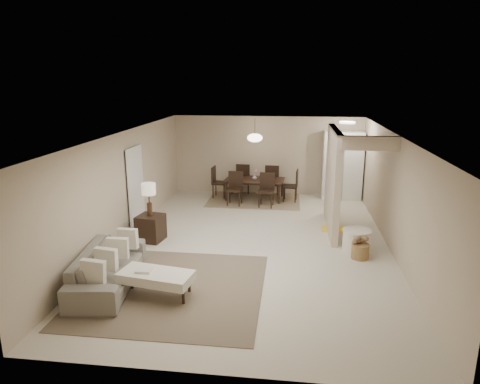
# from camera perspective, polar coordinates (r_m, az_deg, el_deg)

# --- Properties ---
(floor) EXTENTS (9.00, 9.00, 0.00)m
(floor) POSITION_cam_1_polar(r_m,az_deg,el_deg) (9.82, 1.89, -6.92)
(floor) COLOR beige
(floor) RESTS_ON ground
(ceiling) EXTENTS (9.00, 9.00, 0.00)m
(ceiling) POSITION_cam_1_polar(r_m,az_deg,el_deg) (9.19, 2.02, 7.70)
(ceiling) COLOR white
(ceiling) RESTS_ON back_wall
(back_wall) EXTENTS (6.00, 0.00, 6.00)m
(back_wall) POSITION_cam_1_polar(r_m,az_deg,el_deg) (13.82, 3.63, 4.88)
(back_wall) COLOR #C6B196
(back_wall) RESTS_ON floor
(left_wall) EXTENTS (0.00, 9.00, 9.00)m
(left_wall) POSITION_cam_1_polar(r_m,az_deg,el_deg) (10.13, -15.19, 0.67)
(left_wall) COLOR #C6B196
(left_wall) RESTS_ON floor
(right_wall) EXTENTS (0.00, 9.00, 9.00)m
(right_wall) POSITION_cam_1_polar(r_m,az_deg,el_deg) (9.65, 19.99, -0.42)
(right_wall) COLOR #C6B196
(right_wall) RESTS_ON floor
(partition) EXTENTS (0.15, 2.50, 2.50)m
(partition) POSITION_cam_1_polar(r_m,az_deg,el_deg) (10.66, 12.25, 1.55)
(partition) COLOR #C6B196
(partition) RESTS_ON floor
(doorway) EXTENTS (0.04, 0.90, 2.04)m
(doorway) POSITION_cam_1_polar(r_m,az_deg,el_deg) (10.72, -13.78, 0.26)
(doorway) COLOR black
(doorway) RESTS_ON floor
(pantry_cabinet) EXTENTS (1.20, 0.55, 2.10)m
(pantry_cabinet) POSITION_cam_1_polar(r_m,az_deg,el_deg) (13.58, 13.49, 3.46)
(pantry_cabinet) COLOR white
(pantry_cabinet) RESTS_ON floor
(flush_light) EXTENTS (0.44, 0.44, 0.05)m
(flush_light) POSITION_cam_1_polar(r_m,az_deg,el_deg) (12.43, 14.12, 8.97)
(flush_light) COLOR white
(flush_light) RESTS_ON ceiling
(living_rug) EXTENTS (3.20, 3.20, 0.01)m
(living_rug) POSITION_cam_1_polar(r_m,az_deg,el_deg) (7.96, -8.92, -12.56)
(living_rug) COLOR brown
(living_rug) RESTS_ON floor
(sofa) EXTENTS (2.39, 1.18, 0.67)m
(sofa) POSITION_cam_1_polar(r_m,az_deg,el_deg) (8.21, -17.20, -9.65)
(sofa) COLOR slate
(sofa) RESTS_ON floor
(ottoman_bench) EXTENTS (1.34, 0.78, 0.45)m
(ottoman_bench) POSITION_cam_1_polar(r_m,az_deg,el_deg) (7.60, -11.12, -11.06)
(ottoman_bench) COLOR silver
(ottoman_bench) RESTS_ON living_rug
(side_table) EXTENTS (0.64, 0.64, 0.61)m
(side_table) POSITION_cam_1_polar(r_m,az_deg,el_deg) (10.14, -11.82, -4.71)
(side_table) COLOR black
(side_table) RESTS_ON floor
(table_lamp) EXTENTS (0.32, 0.32, 0.76)m
(table_lamp) POSITION_cam_1_polar(r_m,az_deg,el_deg) (9.88, -12.08, 0.02)
(table_lamp) COLOR #482F1F
(table_lamp) RESTS_ON side_table
(round_pouf) EXTENTS (0.61, 0.61, 0.48)m
(round_pouf) POSITION_cam_1_polar(r_m,az_deg,el_deg) (9.69, 15.26, -6.27)
(round_pouf) COLOR silver
(round_pouf) RESTS_ON floor
(wicker_basket) EXTENTS (0.41, 0.41, 0.31)m
(wicker_basket) POSITION_cam_1_polar(r_m,az_deg,el_deg) (9.36, 15.72, -7.62)
(wicker_basket) COLOR brown
(wicker_basket) RESTS_ON floor
(dining_rug) EXTENTS (2.80, 2.10, 0.01)m
(dining_rug) POSITION_cam_1_polar(r_m,az_deg,el_deg) (13.34, 1.92, -0.95)
(dining_rug) COLOR #8C7356
(dining_rug) RESTS_ON floor
(dining_table) EXTENTS (1.88, 1.14, 0.63)m
(dining_table) POSITION_cam_1_polar(r_m,az_deg,el_deg) (13.26, 1.93, 0.35)
(dining_table) COLOR black
(dining_table) RESTS_ON dining_rug
(dining_chairs) EXTENTS (2.67, 2.01, 0.99)m
(dining_chairs) POSITION_cam_1_polar(r_m,az_deg,el_deg) (13.22, 1.93, 1.09)
(dining_chairs) COLOR black
(dining_chairs) RESTS_ON dining_rug
(vase) EXTENTS (0.15, 0.15, 0.14)m
(vase) POSITION_cam_1_polar(r_m,az_deg,el_deg) (13.17, 1.94, 1.98)
(vase) COLOR silver
(vase) RESTS_ON dining_table
(yellow_mat) EXTENTS (0.84, 0.55, 0.01)m
(yellow_mat) POSITION_cam_1_polar(r_m,az_deg,el_deg) (10.98, 12.97, -4.88)
(yellow_mat) COLOR yellow
(yellow_mat) RESTS_ON floor
(pendant_light) EXTENTS (0.46, 0.46, 0.71)m
(pendant_light) POSITION_cam_1_polar(r_m,az_deg,el_deg) (12.95, 1.99, 7.23)
(pendant_light) COLOR #482F1F
(pendant_light) RESTS_ON ceiling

